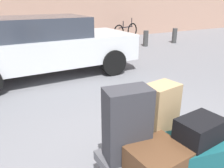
# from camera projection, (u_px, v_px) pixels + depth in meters

# --- Properties ---
(luggage_cart) EXTENTS (1.29, 0.83, 0.34)m
(luggage_cart) POSITION_uv_depth(u_px,v_px,m) (169.00, 160.00, 2.24)
(luggage_cart) COLOR #4C4C51
(luggage_cart) RESTS_ON ground_plane
(suitcase_teal_rear_left) EXTENTS (0.57, 0.52, 0.21)m
(suitcase_teal_rear_left) POSITION_uv_depth(u_px,v_px,m) (196.00, 149.00, 2.12)
(suitcase_teal_rear_left) COLOR #144C51
(suitcase_teal_rear_left) RESTS_ON luggage_cart
(suitcase_brown_center) EXTENTS (0.52, 0.47, 0.23)m
(suitcase_brown_center) POSITION_uv_depth(u_px,v_px,m) (158.00, 160.00, 1.96)
(suitcase_brown_center) COLOR #51331E
(suitcase_brown_center) RESTS_ON luggage_cart
(suitcase_tan_rear_right) EXTENTS (0.38, 0.29, 0.65)m
(suitcase_tan_rear_right) POSITION_uv_depth(u_px,v_px,m) (160.00, 114.00, 2.33)
(suitcase_tan_rear_right) COLOR #9E7F56
(suitcase_tan_rear_right) RESTS_ON luggage_cart
(suitcase_charcoal_front_left) EXTENTS (0.45, 0.31, 0.71)m
(suitcase_charcoal_front_left) POSITION_uv_depth(u_px,v_px,m) (127.00, 124.00, 2.06)
(suitcase_charcoal_front_left) COLOR #2D2D33
(suitcase_charcoal_front_left) RESTS_ON luggage_cart
(duffel_bag_black_topmost_pile) EXTENTS (0.44, 0.33, 0.22)m
(duffel_bag_black_topmost_pile) POSITION_uv_depth(u_px,v_px,m) (200.00, 130.00, 2.04)
(duffel_bag_black_topmost_pile) COLOR black
(duffel_bag_black_topmost_pile) RESTS_ON suitcase_teal_rear_left
(parked_car) EXTENTS (4.32, 1.96, 1.42)m
(parked_car) POSITION_uv_depth(u_px,v_px,m) (43.00, 45.00, 5.41)
(parked_car) COLOR silver
(parked_car) RESTS_ON ground_plane
(bicycle_leaning) EXTENTS (1.68, 0.63, 0.96)m
(bicycle_leaning) POSITION_uv_depth(u_px,v_px,m) (126.00, 31.00, 10.71)
(bicycle_leaning) COLOR black
(bicycle_leaning) RESTS_ON ground_plane
(bollard_kerb_near) EXTENTS (0.20, 0.20, 0.63)m
(bollard_kerb_near) POSITION_uv_depth(u_px,v_px,m) (116.00, 41.00, 8.41)
(bollard_kerb_near) COLOR #383838
(bollard_kerb_near) RESTS_ON ground_plane
(bollard_kerb_mid) EXTENTS (0.20, 0.20, 0.63)m
(bollard_kerb_mid) POSITION_uv_depth(u_px,v_px,m) (146.00, 38.00, 9.04)
(bollard_kerb_mid) COLOR #383838
(bollard_kerb_mid) RESTS_ON ground_plane
(bollard_kerb_far) EXTENTS (0.20, 0.20, 0.63)m
(bollard_kerb_far) POSITION_uv_depth(u_px,v_px,m) (174.00, 36.00, 9.74)
(bollard_kerb_far) COLOR #383838
(bollard_kerb_far) RESTS_ON ground_plane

